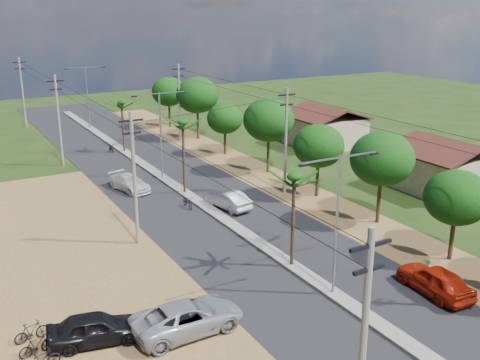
# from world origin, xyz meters

# --- Properties ---
(ground) EXTENTS (160.00, 160.00, 0.00)m
(ground) POSITION_xyz_m (0.00, 0.00, 0.00)
(ground) COLOR black
(ground) RESTS_ON ground
(road) EXTENTS (12.00, 110.00, 0.04)m
(road) POSITION_xyz_m (0.00, 15.00, 0.02)
(road) COLOR black
(road) RESTS_ON ground
(median) EXTENTS (1.00, 90.00, 0.18)m
(median) POSITION_xyz_m (0.00, 18.00, 0.09)
(median) COLOR #605E56
(median) RESTS_ON ground
(dirt_lot_west) EXTENTS (18.00, 46.00, 0.04)m
(dirt_lot_west) POSITION_xyz_m (-15.00, 8.00, 0.02)
(dirt_lot_west) COLOR brown
(dirt_lot_west) RESTS_ON ground
(dirt_shoulder_east) EXTENTS (5.00, 90.00, 0.03)m
(dirt_shoulder_east) POSITION_xyz_m (8.50, 15.00, 0.01)
(dirt_shoulder_east) COLOR brown
(dirt_shoulder_east) RESTS_ON ground
(house_east_near) EXTENTS (7.60, 7.50, 4.60)m
(house_east_near) POSITION_xyz_m (20.00, 10.00, 2.39)
(house_east_near) COLOR gray
(house_east_near) RESTS_ON ground
(house_east_far) EXTENTS (7.60, 7.50, 4.60)m
(house_east_far) POSITION_xyz_m (21.00, 28.00, 2.39)
(house_east_far) COLOR gray
(house_east_far) RESTS_ON ground
(tree_east_b) EXTENTS (4.00, 4.00, 5.83)m
(tree_east_b) POSITION_xyz_m (9.30, 0.00, 4.11)
(tree_east_b) COLOR black
(tree_east_b) RESTS_ON ground
(tree_east_c) EXTENTS (4.60, 4.60, 6.83)m
(tree_east_c) POSITION_xyz_m (9.70, 7.00, 4.86)
(tree_east_c) COLOR black
(tree_east_c) RESTS_ON ground
(tree_east_d) EXTENTS (4.20, 4.20, 6.13)m
(tree_east_d) POSITION_xyz_m (9.40, 14.00, 4.34)
(tree_east_d) COLOR black
(tree_east_d) RESTS_ON ground
(tree_east_e) EXTENTS (4.80, 4.80, 7.14)m
(tree_east_e) POSITION_xyz_m (9.60, 22.00, 5.09)
(tree_east_e) COLOR black
(tree_east_e) RESTS_ON ground
(tree_east_f) EXTENTS (3.80, 3.80, 5.52)m
(tree_east_f) POSITION_xyz_m (9.20, 30.00, 3.89)
(tree_east_f) COLOR black
(tree_east_f) RESTS_ON ground
(tree_east_g) EXTENTS (5.00, 5.00, 7.38)m
(tree_east_g) POSITION_xyz_m (9.80, 38.00, 5.24)
(tree_east_g) COLOR black
(tree_east_g) RESTS_ON ground
(tree_east_h) EXTENTS (4.40, 4.40, 6.52)m
(tree_east_h) POSITION_xyz_m (9.50, 46.00, 4.64)
(tree_east_h) COLOR black
(tree_east_h) RESTS_ON ground
(palm_median_near) EXTENTS (2.00, 2.00, 6.15)m
(palm_median_near) POSITION_xyz_m (0.00, 4.00, 5.54)
(palm_median_near) COLOR black
(palm_median_near) RESTS_ON ground
(palm_median_mid) EXTENTS (2.00, 2.00, 6.55)m
(palm_median_mid) POSITION_xyz_m (0.00, 20.00, 5.90)
(palm_median_mid) COLOR black
(palm_median_mid) RESTS_ON ground
(palm_median_far) EXTENTS (2.00, 2.00, 5.85)m
(palm_median_far) POSITION_xyz_m (0.00, 36.00, 5.26)
(palm_median_far) COLOR black
(palm_median_far) RESTS_ON ground
(streetlight_near) EXTENTS (5.10, 0.18, 8.00)m
(streetlight_near) POSITION_xyz_m (0.00, 0.00, 4.79)
(streetlight_near) COLOR gray
(streetlight_near) RESTS_ON ground
(streetlight_mid) EXTENTS (5.10, 0.18, 8.00)m
(streetlight_mid) POSITION_xyz_m (0.00, 25.00, 4.79)
(streetlight_mid) COLOR gray
(streetlight_mid) RESTS_ON ground
(streetlight_far) EXTENTS (5.10, 0.18, 8.00)m
(streetlight_far) POSITION_xyz_m (0.00, 50.00, 4.79)
(streetlight_far) COLOR gray
(streetlight_far) RESTS_ON ground
(utility_pole_w_a) EXTENTS (1.60, 0.24, 9.00)m
(utility_pole_w_a) POSITION_xyz_m (-7.00, -10.00, 4.76)
(utility_pole_w_a) COLOR #605E56
(utility_pole_w_a) RESTS_ON ground
(utility_pole_w_b) EXTENTS (1.60, 0.24, 9.00)m
(utility_pole_w_b) POSITION_xyz_m (-7.00, 12.00, 4.76)
(utility_pole_w_b) COLOR #605E56
(utility_pole_w_b) RESTS_ON ground
(utility_pole_w_c) EXTENTS (1.60, 0.24, 9.00)m
(utility_pole_w_c) POSITION_xyz_m (-7.00, 34.00, 4.76)
(utility_pole_w_c) COLOR #605E56
(utility_pole_w_c) RESTS_ON ground
(utility_pole_w_d) EXTENTS (1.60, 0.24, 9.00)m
(utility_pole_w_d) POSITION_xyz_m (-7.00, 55.00, 4.76)
(utility_pole_w_d) COLOR #605E56
(utility_pole_w_d) RESTS_ON ground
(utility_pole_e_b) EXTENTS (1.60, 0.24, 9.00)m
(utility_pole_e_b) POSITION_xyz_m (7.50, 16.00, 4.76)
(utility_pole_e_b) COLOR #605E56
(utility_pole_e_b) RESTS_ON ground
(utility_pole_e_c) EXTENTS (1.60, 0.24, 9.00)m
(utility_pole_e_c) POSITION_xyz_m (7.50, 38.00, 4.76)
(utility_pole_e_c) COLOR #605E56
(utility_pole_e_c) RESTS_ON ground
(car_red_near) EXTENTS (2.22, 4.85, 1.61)m
(car_red_near) POSITION_xyz_m (5.00, -2.62, 0.81)
(car_red_near) COLOR #981808
(car_red_near) RESTS_ON ground
(car_silver_mid) EXTENTS (2.18, 4.51, 1.42)m
(car_silver_mid) POSITION_xyz_m (1.50, 14.99, 0.71)
(car_silver_mid) COLOR #92959A
(car_silver_mid) RESTS_ON ground
(car_white_far) EXTENTS (2.89, 4.93, 1.34)m
(car_white_far) POSITION_xyz_m (-3.78, 23.11, 0.67)
(car_white_far) COLOR #BABAB5
(car_white_far) RESTS_ON ground
(car_parked_silver) EXTENTS (5.68, 2.73, 1.56)m
(car_parked_silver) POSITION_xyz_m (-8.49, 0.59, 0.78)
(car_parked_silver) COLOR #92959A
(car_parked_silver) RESTS_ON ground
(car_parked_dark) EXTENTS (4.73, 2.63, 1.52)m
(car_parked_dark) POSITION_xyz_m (-12.68, 1.86, 0.76)
(car_parked_dark) COLOR black
(car_parked_dark) RESTS_ON ground
(moto_rider_east) EXTENTS (0.71, 1.79, 0.92)m
(moto_rider_east) POSITION_xyz_m (5.05, -1.20, 0.46)
(moto_rider_east) COLOR black
(moto_rider_east) RESTS_ON ground
(moto_rider_west_a) EXTENTS (0.74, 1.85, 0.95)m
(moto_rider_west_a) POSITION_xyz_m (-1.20, 16.70, 0.48)
(moto_rider_west_a) COLOR black
(moto_rider_west_a) RESTS_ON ground
(moto_rider_west_b) EXTENTS (0.46, 1.49, 0.89)m
(moto_rider_west_b) POSITION_xyz_m (-1.20, 36.84, 0.45)
(moto_rider_west_b) COLOR black
(moto_rider_west_b) RESTS_ON ground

